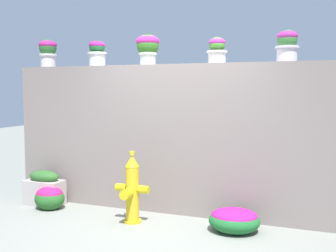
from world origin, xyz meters
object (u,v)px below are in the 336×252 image
Objects in this scene: potted_plant_3 at (217,49)px; planter_box at (44,188)px; potted_plant_2 at (148,46)px; potted_plant_0 at (48,51)px; fire_hydrant at (132,190)px; potted_plant_1 at (97,52)px; flower_bush_left at (50,197)px; potted_plant_4 at (287,44)px; flower_bush_right at (234,219)px.

planter_box is at bearing -169.86° from potted_plant_3.
potted_plant_3 is at bearing 3.45° from potted_plant_2.
potted_plant_0 is 0.47× the size of fire_hydrant.
potted_plant_0 is 2.16m from planter_box.
potted_plant_1 reaches higher than flower_bush_left.
fire_hydrant is (-1.84, -0.72, -1.88)m from potted_plant_4.
planter_box is at bearing 143.83° from flower_bush_left.
potted_plant_2 is 2.04m from fire_hydrant.
potted_plant_4 reaches higher than fire_hydrant.
potted_plant_4 is at bearing 0.10° from potted_plant_1.
potted_plant_1 is 1.85m from potted_plant_3.
potted_plant_0 is 0.76× the size of planter_box.
flower_bush_right is (2.73, 0.02, -0.02)m from flower_bush_left.
flower_bush_right is 2.95m from planter_box.
potted_plant_0 is at bearing 178.99° from potted_plant_1.
potted_plant_4 is (3.67, -0.01, -0.04)m from potted_plant_0.
potted_plant_4 is 2.73m from fire_hydrant.
potted_plant_3 is at bearing 179.06° from potted_plant_4.
potted_plant_1 is 0.62× the size of flower_bush_right.
potted_plant_1 is 2.77m from potted_plant_4.
planter_box reaches higher than flower_bush_right.
potted_plant_2 is at bearing 159.15° from flower_bush_right.
planter_box is (-3.46, -0.44, -2.06)m from potted_plant_4.
flower_bush_left is at bearing -157.40° from potted_plant_2.
potted_plant_3 reaches higher than planter_box.
flower_bush_left is at bearing 174.89° from fire_hydrant.
flower_bush_right is at bearing 0.45° from flower_bush_left.
fire_hydrant is 1.36m from flower_bush_right.
fire_hydrant is at bearing -9.94° from planter_box.
potted_plant_0 is 1.01× the size of potted_plant_2.
potted_plant_1 is at bearing 51.39° from flower_bush_left.
potted_plant_3 is 3.19m from flower_bush_left.
potted_plant_1 reaches higher than flower_bush_right.
flower_bush_left is (-1.40, 0.13, -0.26)m from fire_hydrant.
potted_plant_2 reaches higher than flower_bush_left.
potted_plant_2 is 0.46× the size of fire_hydrant.
flower_bush_right is (1.32, 0.15, -0.28)m from fire_hydrant.
flower_bush_left is at bearing -54.64° from potted_plant_0.
flower_bush_right is (0.40, -0.59, -2.12)m from potted_plant_3.
potted_plant_0 is 2.30m from flower_bush_left.
potted_plant_2 is 0.99× the size of flower_bush_left.
fire_hydrant is at bearing -141.32° from potted_plant_3.
potted_plant_3 is at bearing 14.78° from flower_bush_left.
planter_box is (-2.94, 0.14, 0.10)m from flower_bush_right.
planter_box is (-2.54, -0.45, -2.03)m from potted_plant_3.
potted_plant_3 is at bearing 0.08° from potted_plant_0.
flower_bush_left is at bearing -165.22° from potted_plant_3.
fire_hydrant is 2.13× the size of flower_bush_left.
flower_bush_right is at bearing -131.81° from potted_plant_4.
potted_plant_3 is at bearing 10.14° from planter_box.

